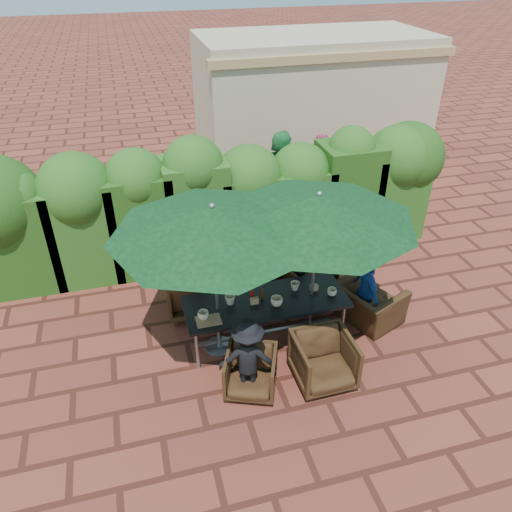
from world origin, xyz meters
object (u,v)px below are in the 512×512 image
object	(u,v)px
umbrella_left	(213,220)
chair_far_mid	(246,282)
chair_far_left	(194,288)
umbrella_right	(318,208)
chair_near_right	(324,358)
chair_near_left	(251,371)
dining_table	(266,304)
chair_end_right	(369,298)
chair_far_right	(306,278)

from	to	relation	value
umbrella_left	chair_far_mid	size ratio (longest dim) A/B	3.61
chair_far_left	umbrella_right	bearing A→B (deg)	153.96
chair_near_right	chair_near_left	bearing A→B (deg)	173.66
dining_table	chair_near_left	world-z (taller)	dining_table
dining_table	chair_near_right	size ratio (longest dim) A/B	3.00
chair_near_right	chair_end_right	world-z (taller)	chair_end_right
chair_far_right	chair_near_left	bearing A→B (deg)	34.83
chair_far_left	chair_far_right	bearing A→B (deg)	-178.57
umbrella_right	chair_near_left	xyz separation A→B (m)	(-1.19, -0.89, -1.87)
chair_near_left	umbrella_left	bearing A→B (deg)	126.96
chair_near_left	chair_near_right	size ratio (longest dim) A/B	0.86
umbrella_left	chair_far_mid	distance (m)	2.20
chair_far_mid	chair_far_right	distance (m)	1.03
umbrella_left	chair_far_right	xyz separation A→B (m)	(1.70, 0.84, -1.81)
chair_far_left	chair_far_mid	distance (m)	0.88
umbrella_left	umbrella_right	distance (m)	1.45
umbrella_left	chair_near_left	world-z (taller)	umbrella_left
dining_table	chair_far_left	size ratio (longest dim) A/B	2.81
umbrella_left	chair_end_right	bearing A→B (deg)	0.58
chair_far_left	chair_far_mid	xyz separation A→B (m)	(0.88, 0.00, -0.04)
chair_far_left	chair_near_right	bearing A→B (deg)	132.37
dining_table	chair_near_right	bearing A→B (deg)	-62.59
chair_far_left	chair_far_right	size ratio (longest dim) A/B	1.08
chair_near_right	chair_far_right	bearing A→B (deg)	76.44
umbrella_left	chair_near_left	xyz separation A→B (m)	(0.25, -0.93, -1.87)
chair_near_left	chair_near_right	world-z (taller)	chair_near_right
umbrella_left	chair_end_right	distance (m)	3.04
dining_table	umbrella_right	distance (m)	1.69
chair_near_left	chair_end_right	xyz separation A→B (m)	(2.21, 0.95, 0.08)
chair_far_left	dining_table	bearing A→B (deg)	139.37
dining_table	chair_end_right	bearing A→B (deg)	0.66
umbrella_right	chair_far_mid	distance (m)	2.24
umbrella_right	chair_far_left	bearing A→B (deg)	147.33
umbrella_left	chair_near_right	size ratio (longest dim) A/B	3.47
dining_table	chair_far_mid	distance (m)	1.05
umbrella_left	chair_far_mid	world-z (taller)	umbrella_left
chair_far_mid	umbrella_right	bearing A→B (deg)	106.26
chair_end_right	umbrella_right	bearing A→B (deg)	71.30
chair_near_left	chair_end_right	distance (m)	2.41
chair_far_mid	chair_end_right	xyz separation A→B (m)	(1.79, -0.99, 0.04)
umbrella_left	chair_far_left	world-z (taller)	umbrella_left
chair_near_right	chair_far_mid	bearing A→B (deg)	105.40
dining_table	umbrella_right	size ratio (longest dim) A/B	0.88
umbrella_left	chair_near_left	bearing A→B (deg)	-74.75
chair_far_mid	chair_end_right	bearing A→B (deg)	131.19
umbrella_right	chair_far_right	world-z (taller)	umbrella_right
chair_far_left	chair_near_right	world-z (taller)	chair_far_left
dining_table	chair_far_left	bearing A→B (deg)	132.74
chair_far_right	chair_end_right	xyz separation A→B (m)	(0.77, -0.82, 0.03)
umbrella_right	umbrella_left	bearing A→B (deg)	178.52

